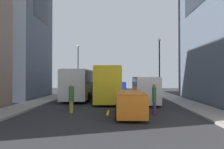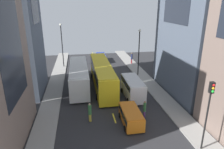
{
  "view_description": "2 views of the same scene",
  "coord_description": "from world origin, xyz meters",
  "px_view_note": "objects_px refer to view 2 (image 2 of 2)",
  "views": [
    {
      "loc": [
        0.72,
        -24.3,
        2.57
      ],
      "look_at": [
        -0.0,
        -1.33,
        2.87
      ],
      "focal_mm": 30.65,
      "sensor_mm": 36.0,
      "label": 1
    },
    {
      "loc": [
        -3.43,
        -29.47,
        11.77
      ],
      "look_at": [
        1.42,
        -0.57,
        1.58
      ],
      "focal_mm": 32.38,
      "sensor_mm": 36.0,
      "label": 2
    }
  ],
  "objects_px": {
    "car_orange_1": "(131,115)",
    "pedestrian_waiting_curb": "(132,58)",
    "streetcar_yellow": "(102,73)",
    "car_blue_0": "(101,57)",
    "city_bus_white": "(79,74)",
    "delivery_van_white": "(133,87)",
    "pedestrian_crossing_mid": "(145,109)",
    "pedestrian_walking_far": "(90,112)",
    "traffic_light_near_corner": "(209,104)"
  },
  "relations": [
    {
      "from": "city_bus_white",
      "to": "traffic_light_near_corner",
      "type": "relative_size",
      "value": 1.94
    },
    {
      "from": "pedestrian_walking_far",
      "to": "traffic_light_near_corner",
      "type": "height_order",
      "value": "traffic_light_near_corner"
    },
    {
      "from": "pedestrian_waiting_curb",
      "to": "pedestrian_walking_far",
      "type": "bearing_deg",
      "value": 92.76
    },
    {
      "from": "car_blue_0",
      "to": "car_orange_1",
      "type": "height_order",
      "value": "car_blue_0"
    },
    {
      "from": "city_bus_white",
      "to": "delivery_van_white",
      "type": "bearing_deg",
      "value": -34.61
    },
    {
      "from": "car_orange_1",
      "to": "delivery_van_white",
      "type": "bearing_deg",
      "value": 73.51
    },
    {
      "from": "pedestrian_crossing_mid",
      "to": "car_blue_0",
      "type": "bearing_deg",
      "value": 8.94
    },
    {
      "from": "car_blue_0",
      "to": "city_bus_white",
      "type": "bearing_deg",
      "value": -109.74
    },
    {
      "from": "city_bus_white",
      "to": "car_orange_1",
      "type": "height_order",
      "value": "city_bus_white"
    },
    {
      "from": "city_bus_white",
      "to": "streetcar_yellow",
      "type": "relative_size",
      "value": 0.84
    },
    {
      "from": "delivery_van_white",
      "to": "pedestrian_waiting_curb",
      "type": "xyz_separation_m",
      "value": [
        3.96,
        15.48,
        -0.14
      ]
    },
    {
      "from": "streetcar_yellow",
      "to": "pedestrian_walking_far",
      "type": "bearing_deg",
      "value": -104.61
    },
    {
      "from": "city_bus_white",
      "to": "car_blue_0",
      "type": "distance_m",
      "value": 14.62
    },
    {
      "from": "pedestrian_waiting_curb",
      "to": "pedestrian_walking_far",
      "type": "relative_size",
      "value": 1.07
    },
    {
      "from": "delivery_van_white",
      "to": "pedestrian_crossing_mid",
      "type": "relative_size",
      "value": 2.65
    },
    {
      "from": "traffic_light_near_corner",
      "to": "pedestrian_crossing_mid",
      "type": "bearing_deg",
      "value": 119.27
    },
    {
      "from": "car_blue_0",
      "to": "traffic_light_near_corner",
      "type": "distance_m",
      "value": 30.24
    },
    {
      "from": "delivery_van_white",
      "to": "streetcar_yellow",
      "type": "bearing_deg",
      "value": 128.66
    },
    {
      "from": "pedestrian_waiting_curb",
      "to": "traffic_light_near_corner",
      "type": "xyz_separation_m",
      "value": [
        -0.87,
        -26.58,
        3.0
      ]
    },
    {
      "from": "traffic_light_near_corner",
      "to": "city_bus_white",
      "type": "bearing_deg",
      "value": 122.25
    },
    {
      "from": "city_bus_white",
      "to": "delivery_van_white",
      "type": "xyz_separation_m",
      "value": [
        6.94,
        -4.79,
        -0.5
      ]
    },
    {
      "from": "streetcar_yellow",
      "to": "pedestrian_waiting_curb",
      "type": "xyz_separation_m",
      "value": [
        7.48,
        11.09,
        -0.76
      ]
    },
    {
      "from": "delivery_van_white",
      "to": "car_blue_0",
      "type": "xyz_separation_m",
      "value": [
        -2.01,
        18.51,
        -0.55
      ]
    },
    {
      "from": "traffic_light_near_corner",
      "to": "pedestrian_walking_far",
      "type": "bearing_deg",
      "value": 146.01
    },
    {
      "from": "delivery_van_white",
      "to": "pedestrian_waiting_curb",
      "type": "distance_m",
      "value": 15.98
    },
    {
      "from": "car_orange_1",
      "to": "streetcar_yellow",
      "type": "bearing_deg",
      "value": 99.18
    },
    {
      "from": "delivery_van_white",
      "to": "city_bus_white",
      "type": "bearing_deg",
      "value": 145.39
    },
    {
      "from": "city_bus_white",
      "to": "pedestrian_crossing_mid",
      "type": "bearing_deg",
      "value": -56.16
    },
    {
      "from": "car_blue_0",
      "to": "car_orange_1",
      "type": "distance_m",
      "value": 24.65
    },
    {
      "from": "streetcar_yellow",
      "to": "car_orange_1",
      "type": "xyz_separation_m",
      "value": [
        1.7,
        -10.53,
        -1.18
      ]
    },
    {
      "from": "city_bus_white",
      "to": "pedestrian_walking_far",
      "type": "xyz_separation_m",
      "value": [
        0.97,
        -9.78,
        -0.89
      ]
    },
    {
      "from": "city_bus_white",
      "to": "pedestrian_walking_far",
      "type": "bearing_deg",
      "value": -84.33
    },
    {
      "from": "pedestrian_crossing_mid",
      "to": "streetcar_yellow",
      "type": "bearing_deg",
      "value": 23.56
    },
    {
      "from": "car_blue_0",
      "to": "pedestrian_waiting_curb",
      "type": "xyz_separation_m",
      "value": [
        5.97,
        -3.03,
        0.41
      ]
    },
    {
      "from": "car_orange_1",
      "to": "pedestrian_waiting_curb",
      "type": "relative_size",
      "value": 1.81
    },
    {
      "from": "streetcar_yellow",
      "to": "car_blue_0",
      "type": "xyz_separation_m",
      "value": [
        1.5,
        14.12,
        -1.17
      ]
    },
    {
      "from": "delivery_van_white",
      "to": "pedestrian_waiting_curb",
      "type": "relative_size",
      "value": 2.42
    },
    {
      "from": "city_bus_white",
      "to": "car_blue_0",
      "type": "relative_size",
      "value": 2.73
    },
    {
      "from": "pedestrian_crossing_mid",
      "to": "pedestrian_walking_far",
      "type": "bearing_deg",
      "value": 90.6
    },
    {
      "from": "car_orange_1",
      "to": "pedestrian_crossing_mid",
      "type": "bearing_deg",
      "value": 23.8
    },
    {
      "from": "delivery_van_white",
      "to": "car_blue_0",
      "type": "relative_size",
      "value": 1.27
    },
    {
      "from": "pedestrian_walking_far",
      "to": "delivery_van_white",
      "type": "bearing_deg",
      "value": -148.11
    },
    {
      "from": "streetcar_yellow",
      "to": "pedestrian_crossing_mid",
      "type": "relative_size",
      "value": 6.77
    },
    {
      "from": "city_bus_white",
      "to": "pedestrian_crossing_mid",
      "type": "distance_m",
      "value": 12.28
    },
    {
      "from": "city_bus_white",
      "to": "car_orange_1",
      "type": "xyz_separation_m",
      "value": [
        5.12,
        -10.92,
        -1.06
      ]
    },
    {
      "from": "streetcar_yellow",
      "to": "car_blue_0",
      "type": "bearing_deg",
      "value": 83.92
    },
    {
      "from": "pedestrian_crossing_mid",
      "to": "traffic_light_near_corner",
      "type": "xyz_separation_m",
      "value": [
        3.2,
        -5.71,
        3.25
      ]
    },
    {
      "from": "city_bus_white",
      "to": "pedestrian_walking_far",
      "type": "relative_size",
      "value": 5.58
    },
    {
      "from": "pedestrian_crossing_mid",
      "to": "pedestrian_waiting_curb",
      "type": "height_order",
      "value": "pedestrian_waiting_curb"
    },
    {
      "from": "city_bus_white",
      "to": "pedestrian_waiting_curb",
      "type": "height_order",
      "value": "city_bus_white"
    }
  ]
}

